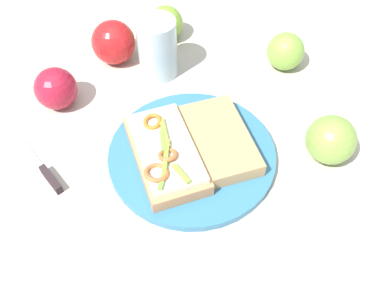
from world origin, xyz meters
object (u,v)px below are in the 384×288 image
apple_4 (56,88)px  drinking_glass (157,48)px  knife (46,173)px  bread_slice_side (217,140)px  apple_5 (331,140)px  sandwich (166,153)px  apple_2 (286,51)px  plate (192,155)px  apple_3 (113,42)px  apple_1 (166,23)px

apple_4 → drinking_glass: bearing=87.0°
drinking_glass → knife: bearing=-63.5°
bread_slice_side → apple_5: size_ratio=2.02×
sandwich → apple_5: size_ratio=2.38×
drinking_glass → knife: size_ratio=0.84×
bread_slice_side → apple_2: 0.25m
apple_2 → apple_5: bearing=-19.3°
sandwich → bread_slice_side: size_ratio=1.18×
plate → drinking_glass: bearing=167.6°
plate → apple_3: (-0.28, -0.01, 0.03)m
knife → apple_1: bearing=-66.8°
apple_1 → apple_5: bearing=11.6°
plate → apple_1: size_ratio=3.79×
sandwich → apple_1: apple_1 is taller
sandwich → apple_3: 0.28m
plate → apple_3: apple_3 is taller
apple_3 → plate: bearing=2.3°
apple_2 → knife: (0.03, -0.48, -0.03)m
apple_1 → apple_4: bearing=-72.9°
plate → apple_3: bearing=-177.7°
plate → apple_1: 0.32m
bread_slice_side → drinking_glass: (-0.22, 0.00, 0.03)m
plate → apple_1: apple_1 is taller
bread_slice_side → knife: bearing=82.7°
knife → plate: bearing=-121.5°
apple_5 → apple_2: bearing=160.7°
apple_4 → apple_1: bearing=107.1°
apple_4 → knife: (0.14, -0.07, -0.03)m
apple_2 → bread_slice_side: bearing=-62.4°
sandwich → apple_2: (-0.10, 0.30, 0.00)m
plate → apple_2: apple_2 is taller
apple_2 → knife: bearing=-86.7°
bread_slice_side → knife: (-0.09, -0.26, -0.02)m
plate → apple_3: size_ratio=3.20×
apple_5 → plate: bearing=-118.2°
bread_slice_side → apple_1: (-0.30, 0.06, 0.01)m
apple_2 → apple_3: apple_3 is taller
apple_5 → drinking_glass: size_ratio=0.69×
sandwich → knife: size_ratio=1.38×
apple_2 → drinking_glass: 0.24m
sandwich → drinking_glass: 0.22m
apple_3 → drinking_glass: drinking_glass is taller
knife → apple_3: bearing=-55.8°
bread_slice_side → apple_3: bearing=21.9°
apple_2 → knife: apple_2 is taller
apple_3 → apple_4: apple_3 is taller
apple_1 → drinking_glass: (0.09, -0.06, 0.02)m
knife → apple_2: bearing=-97.6°
bread_slice_side → drinking_glass: size_ratio=1.40×
apple_3 → sandwich: bearing=-6.5°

